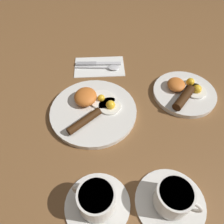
% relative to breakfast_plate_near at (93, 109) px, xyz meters
% --- Properties ---
extents(ground_plane, '(3.00, 3.00, 0.00)m').
position_rel_breakfast_plate_near_xyz_m(ground_plane, '(0.00, 0.00, -0.01)').
color(ground_plane, brown).
extents(breakfast_plate_near, '(0.27, 0.27, 0.05)m').
position_rel_breakfast_plate_near_xyz_m(breakfast_plate_near, '(0.00, 0.00, 0.00)').
color(breakfast_plate_near, silver).
rests_on(breakfast_plate_near, ground_plane).
extents(breakfast_plate_far, '(0.21, 0.21, 0.04)m').
position_rel_breakfast_plate_near_xyz_m(breakfast_plate_far, '(-0.09, 0.29, 0.00)').
color(breakfast_plate_far, silver).
rests_on(breakfast_plate_far, ground_plane).
extents(teacup_near, '(0.15, 0.15, 0.07)m').
position_rel_breakfast_plate_near_xyz_m(teacup_near, '(0.28, 0.04, 0.02)').
color(teacup_near, silver).
rests_on(teacup_near, ground_plane).
extents(teacup_far, '(0.16, 0.16, 0.07)m').
position_rel_breakfast_plate_near_xyz_m(teacup_far, '(0.27, 0.21, 0.02)').
color(teacup_far, silver).
rests_on(teacup_far, ground_plane).
extents(napkin, '(0.13, 0.20, 0.01)m').
position_rel_breakfast_plate_near_xyz_m(napkin, '(-0.22, -0.00, -0.01)').
color(napkin, white).
rests_on(napkin, ground_plane).
extents(knife, '(0.03, 0.17, 0.01)m').
position_rel_breakfast_plate_near_xyz_m(knife, '(-0.23, -0.01, -0.01)').
color(knife, silver).
rests_on(knife, napkin).
extents(spoon, '(0.03, 0.16, 0.01)m').
position_rel_breakfast_plate_near_xyz_m(spoon, '(-0.21, 0.04, -0.00)').
color(spoon, silver).
rests_on(spoon, napkin).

